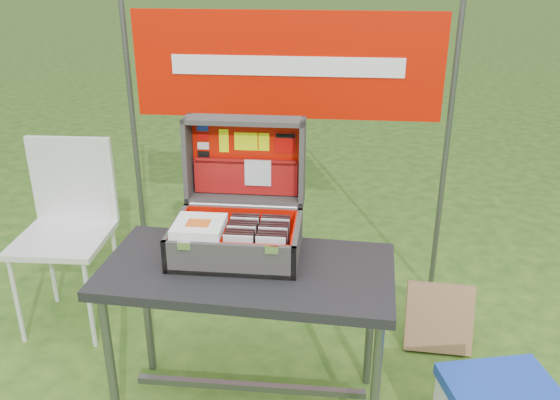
# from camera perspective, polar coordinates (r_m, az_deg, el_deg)

# --- Properties ---
(table) EXTENTS (1.17, 0.63, 0.71)m
(table) POSITION_cam_1_polar(r_m,az_deg,el_deg) (2.52, -2.99, -13.43)
(table) COLOR black
(table) RESTS_ON ground
(table_top) EXTENTS (1.17, 0.63, 0.04)m
(table_top) POSITION_cam_1_polar(r_m,az_deg,el_deg) (2.34, -3.16, -6.81)
(table_top) COLOR black
(table_top) RESTS_ON ground
(table_leg_fl) EXTENTS (0.04, 0.04, 0.67)m
(table_leg_fl) POSITION_cam_1_polar(r_m,az_deg,el_deg) (2.49, -15.91, -15.68)
(table_leg_fl) COLOR #59595B
(table_leg_fl) RESTS_ON ground
(table_leg_fr) EXTENTS (0.04, 0.04, 0.67)m
(table_leg_fr) POSITION_cam_1_polar(r_m,az_deg,el_deg) (2.35, 9.15, -17.66)
(table_leg_fr) COLOR #59595B
(table_leg_fr) RESTS_ON ground
(table_leg_bl) EXTENTS (0.04, 0.04, 0.67)m
(table_leg_bl) POSITION_cam_1_polar(r_m,az_deg,el_deg) (2.82, -12.70, -10.14)
(table_leg_bl) COLOR #59595B
(table_leg_bl) RESTS_ON ground
(table_leg_br) EXTENTS (0.04, 0.04, 0.67)m
(table_leg_br) POSITION_cam_1_polar(r_m,az_deg,el_deg) (2.70, 8.69, -11.46)
(table_leg_br) COLOR #59595B
(table_leg_br) RESTS_ON ground
(table_brace) EXTENTS (0.99, 0.03, 0.03)m
(table_brace) POSITION_cam_1_polar(r_m,az_deg,el_deg) (2.67, -2.88, -17.49)
(table_brace) COLOR #59595B
(table_brace) RESTS_ON ground
(suitcase) EXTENTS (0.51, 0.52, 0.50)m
(suitcase) POSITION_cam_1_polar(r_m,az_deg,el_deg) (2.36, -4.11, 0.73)
(suitcase) COLOR #5A5652
(suitcase) RESTS_ON table
(suitcase_base_bottom) EXTENTS (0.51, 0.36, 0.02)m
(suitcase_base_bottom) POSITION_cam_1_polar(r_m,az_deg,el_deg) (2.41, -4.19, -5.06)
(suitcase_base_bottom) COLOR #5A5652
(suitcase_base_bottom) RESTS_ON table_top
(suitcase_base_wall_front) EXTENTS (0.51, 0.02, 0.14)m
(suitcase_base_wall_front) POSITION_cam_1_polar(r_m,az_deg,el_deg) (2.24, -4.97, -5.81)
(suitcase_base_wall_front) COLOR #5A5652
(suitcase_base_wall_front) RESTS_ON table_top
(suitcase_base_wall_back) EXTENTS (0.51, 0.02, 0.14)m
(suitcase_base_wall_back) POSITION_cam_1_polar(r_m,az_deg,el_deg) (2.54, -3.58, -2.08)
(suitcase_base_wall_back) COLOR #5A5652
(suitcase_base_wall_back) RESTS_ON table_top
(suitcase_base_wall_left) EXTENTS (0.02, 0.36, 0.14)m
(suitcase_base_wall_left) POSITION_cam_1_polar(r_m,az_deg,el_deg) (2.44, -9.92, -3.52)
(suitcase_base_wall_left) COLOR #5A5652
(suitcase_base_wall_left) RESTS_ON table_top
(suitcase_base_wall_right) EXTENTS (0.02, 0.36, 0.14)m
(suitcase_base_wall_right) POSITION_cam_1_polar(r_m,az_deg,el_deg) (2.36, 1.66, -4.11)
(suitcase_base_wall_right) COLOR #5A5652
(suitcase_base_wall_right) RESTS_ON table_top
(suitcase_liner_floor) EXTENTS (0.47, 0.32, 0.01)m
(suitcase_liner_floor) POSITION_cam_1_polar(r_m,az_deg,el_deg) (2.41, -4.20, -4.79)
(suitcase_liner_floor) COLOR red
(suitcase_liner_floor) RESTS_ON suitcase_base_bottom
(suitcase_latch_left) EXTENTS (0.05, 0.01, 0.03)m
(suitcase_latch_left) POSITION_cam_1_polar(r_m,az_deg,el_deg) (2.23, -9.22, -4.37)
(suitcase_latch_left) COLOR silver
(suitcase_latch_left) RESTS_ON suitcase_base_wall_front
(suitcase_latch_right) EXTENTS (0.05, 0.01, 0.03)m
(suitcase_latch_right) POSITION_cam_1_polar(r_m,az_deg,el_deg) (2.18, -0.81, -4.82)
(suitcase_latch_right) COLOR silver
(suitcase_latch_right) RESTS_ON suitcase_base_wall_front
(suitcase_hinge) EXTENTS (0.46, 0.02, 0.02)m
(suitcase_hinge) POSITION_cam_1_polar(r_m,az_deg,el_deg) (2.52, -3.58, -0.58)
(suitcase_hinge) COLOR silver
(suitcase_hinge) RESTS_ON suitcase_base_wall_back
(suitcase_lid_back) EXTENTS (0.51, 0.04, 0.36)m
(suitcase_lid_back) POSITION_cam_1_polar(r_m,az_deg,el_deg) (2.58, -3.21, 4.21)
(suitcase_lid_back) COLOR #5A5652
(suitcase_lid_back) RESTS_ON suitcase_base_wall_back
(suitcase_lid_rim_far) EXTENTS (0.51, 0.14, 0.03)m
(suitcase_lid_rim_far) POSITION_cam_1_polar(r_m,az_deg,el_deg) (2.48, -3.48, 7.65)
(suitcase_lid_rim_far) COLOR #5A5652
(suitcase_lid_rim_far) RESTS_ON suitcase_lid_back
(suitcase_lid_rim_near) EXTENTS (0.51, 0.14, 0.03)m
(suitcase_lid_rim_near) POSITION_cam_1_polar(r_m,az_deg,el_deg) (2.58, -3.34, 0.18)
(suitcase_lid_rim_near) COLOR #5A5652
(suitcase_lid_rim_near) RESTS_ON suitcase_lid_back
(suitcase_lid_rim_left) EXTENTS (0.02, 0.15, 0.37)m
(suitcase_lid_rim_left) POSITION_cam_1_polar(r_m,az_deg,el_deg) (2.57, -8.82, 3.98)
(suitcase_lid_rim_left) COLOR #5A5652
(suitcase_lid_rim_left) RESTS_ON suitcase_lid_back
(suitcase_lid_rim_right) EXTENTS (0.02, 0.15, 0.37)m
(suitcase_lid_rim_right) POSITION_cam_1_polar(r_m,az_deg,el_deg) (2.50, 2.16, 3.66)
(suitcase_lid_rim_right) COLOR #5A5652
(suitcase_lid_rim_right) RESTS_ON suitcase_lid_back
(suitcase_lid_liner) EXTENTS (0.47, 0.02, 0.32)m
(suitcase_lid_liner) POSITION_cam_1_polar(r_m,az_deg,el_deg) (2.57, -3.25, 4.13)
(suitcase_lid_liner) COLOR red
(suitcase_lid_liner) RESTS_ON suitcase_lid_back
(suitcase_liner_wall_front) EXTENTS (0.47, 0.01, 0.12)m
(suitcase_liner_wall_front) POSITION_cam_1_polar(r_m,az_deg,el_deg) (2.24, -4.92, -5.42)
(suitcase_liner_wall_front) COLOR red
(suitcase_liner_wall_front) RESTS_ON suitcase_base_bottom
(suitcase_liner_wall_back) EXTENTS (0.47, 0.01, 0.12)m
(suitcase_liner_wall_back) POSITION_cam_1_polar(r_m,az_deg,el_deg) (2.52, -3.63, -2.00)
(suitcase_liner_wall_back) COLOR red
(suitcase_liner_wall_back) RESTS_ON suitcase_base_bottom
(suitcase_liner_wall_left) EXTENTS (0.01, 0.32, 0.12)m
(suitcase_liner_wall_left) POSITION_cam_1_polar(r_m,az_deg,el_deg) (2.43, -9.64, -3.32)
(suitcase_liner_wall_left) COLOR red
(suitcase_liner_wall_left) RESTS_ON suitcase_base_bottom
(suitcase_liner_wall_right) EXTENTS (0.01, 0.32, 0.12)m
(suitcase_liner_wall_right) POSITION_cam_1_polar(r_m,az_deg,el_deg) (2.35, 1.35, -3.87)
(suitcase_liner_wall_right) COLOR red
(suitcase_liner_wall_right) RESTS_ON suitcase_base_bottom
(suitcase_lid_pocket) EXTENTS (0.45, 0.04, 0.15)m
(suitcase_lid_pocket) POSITION_cam_1_polar(r_m,az_deg,el_deg) (2.57, -3.29, 2.21)
(suitcase_lid_pocket) COLOR maroon
(suitcase_lid_pocket) RESTS_ON suitcase_lid_liner
(suitcase_pocket_edge) EXTENTS (0.44, 0.02, 0.02)m
(suitcase_pocket_edge) POSITION_cam_1_polar(r_m,az_deg,el_deg) (2.55, -3.33, 3.73)
(suitcase_pocket_edge) COLOR maroon
(suitcase_pocket_edge) RESTS_ON suitcase_lid_pocket
(suitcase_pocket_cd) EXTENTS (0.11, 0.01, 0.11)m
(suitcase_pocket_cd) POSITION_cam_1_polar(r_m,az_deg,el_deg) (2.54, -2.14, 2.63)
(suitcase_pocket_cd) COLOR silver
(suitcase_pocket_cd) RESTS_ON suitcase_lid_pocket
(lid_sticker_cc_a) EXTENTS (0.05, 0.00, 0.03)m
(lid_sticker_cc_a) POSITION_cam_1_polar(r_m,az_deg,el_deg) (2.56, -7.47, 6.93)
(lid_sticker_cc_a) COLOR #1933B2
(lid_sticker_cc_a) RESTS_ON suitcase_lid_liner
(lid_sticker_cc_b) EXTENTS (0.05, 0.00, 0.03)m
(lid_sticker_cc_b) POSITION_cam_1_polar(r_m,az_deg,el_deg) (2.57, -7.44, 6.06)
(lid_sticker_cc_b) COLOR #BF0704
(lid_sticker_cc_b) RESTS_ON suitcase_lid_liner
(lid_sticker_cc_c) EXTENTS (0.05, 0.00, 0.03)m
(lid_sticker_cc_c) POSITION_cam_1_polar(r_m,az_deg,el_deg) (2.58, -7.40, 5.20)
(lid_sticker_cc_c) COLOR white
(lid_sticker_cc_c) RESTS_ON suitcase_lid_liner
(lid_sticker_cc_d) EXTENTS (0.05, 0.00, 0.03)m
(lid_sticker_cc_d) POSITION_cam_1_polar(r_m,az_deg,el_deg) (2.59, -7.36, 4.35)
(lid_sticker_cc_d) COLOR black
(lid_sticker_cc_d) RESTS_ON suitcase_lid_liner
(lid_card_neon_tall) EXTENTS (0.04, 0.01, 0.10)m
(lid_card_neon_tall) POSITION_cam_1_polar(r_m,az_deg,el_deg) (2.56, -5.42, 5.70)
(lid_card_neon_tall) COLOR #DDF405
(lid_card_neon_tall) RESTS_ON suitcase_lid_liner
(lid_card_neon_main) EXTENTS (0.10, 0.01, 0.08)m
(lid_card_neon_main) POSITION_cam_1_polar(r_m,az_deg,el_deg) (2.54, -3.30, 5.65)
(lid_card_neon_main) COLOR #DDF405
(lid_card_neon_main) RESTS_ON suitcase_lid_liner
(lid_card_neon_small) EXTENTS (0.05, 0.01, 0.08)m
(lid_card_neon_small) POSITION_cam_1_polar(r_m,az_deg,el_deg) (2.53, -1.56, 5.61)
(lid_card_neon_small) COLOR #DDF405
(lid_card_neon_small) RESTS_ON suitcase_lid_liner
(lid_sticker_band) EXTENTS (0.09, 0.01, 0.09)m
(lid_sticker_band) POSITION_cam_1_polar(r_m,az_deg,el_deg) (2.52, 0.51, 5.54)
(lid_sticker_band) COLOR #BF0704
(lid_sticker_band) RESTS_ON suitcase_lid_liner
(lid_sticker_band_bar) EXTENTS (0.08, 0.00, 0.02)m
(lid_sticker_band_bar) POSITION_cam_1_polar(r_m,az_deg,el_deg) (2.51, 0.51, 6.21)
(lid_sticker_band_bar) COLOR black
(lid_sticker_band_bar) RESTS_ON suitcase_lid_liner
(cd_left_0) EXTENTS (0.11, 0.01, 0.13)m
(cd_left_0) POSITION_cam_1_polar(r_m,az_deg,el_deg) (2.25, -4.03, -4.93)
(cd_left_0) COLOR silver
(cd_left_0) RESTS_ON suitcase_liner_floor
(cd_left_1) EXTENTS (0.11, 0.01, 0.13)m
(cd_left_1) POSITION_cam_1_polar(r_m,az_deg,el_deg) (2.27, -3.95, -4.69)
(cd_left_1) COLOR black
(cd_left_1) RESTS_ON suitcase_liner_floor
(cd_left_2) EXTENTS (0.11, 0.01, 0.13)m
(cd_left_2) POSITION_cam_1_polar(r_m,az_deg,el_deg) (2.29, -3.86, -4.46)
(cd_left_2) COLOR black
(cd_left_2) RESTS_ON suitcase_liner_floor
(cd_left_3) EXTENTS (0.11, 0.01, 0.13)m
(cd_left_3) POSITION_cam_1_polar(r_m,az_deg,el_deg) (2.30, -3.78, -4.23)
(cd_left_3) COLOR black
(cd_left_3) RESTS_ON suitcase_liner_floor
(cd_left_4) EXTENTS (0.11, 0.01, 0.13)m
(cd_left_4) POSITION_cam_1_polar(r_m,az_deg,el_deg) (2.32, -3.70, -4.00)
(cd_left_4) COLOR silver
(cd_left_4) RESTS_ON suitcase_liner_floor
(cd_left_5) EXTENTS (0.11, 0.01, 0.13)m
(cd_left_5) POSITION_cam_1_polar(r_m,az_deg,el_deg) (2.34, -3.62, -3.78)
(cd_left_5) COLOR black
(cd_left_5) RESTS_ON suitcase_liner_floor
(cd_left_6) EXTENTS (0.11, 0.01, 0.13)m
(cd_left_6) POSITION_cam_1_polar(r_m,az_deg,el_deg) (2.36, -3.55, -3.56)
(cd_left_6) COLOR black
(cd_left_6) RESTS_ON suitcase_liner_floor
(cd_left_7) EXTENTS (0.11, 0.01, 0.13)m
(cd_left_7) POSITION_cam_1_polar(r_m,az_deg,el_deg) (2.37, -3.47, -3.35)
(cd_left_7) COLOR black
(cd_left_7) RESTS_ON suitcase_liner_floor
(cd_left_8) EXTENTS (0.11, 0.01, 0.13)m
(cd_left_8) POSITION_cam_1_polar(r_m,az_deg,el_deg) (2.39, -3.40, -3.14)
(cd_left_8) COLOR silver
(cd_left_8) RESTS_ON suitcase_liner_floor
(cd_left_9) EXTENTS (0.11, 0.01, 0.13)m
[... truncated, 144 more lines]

